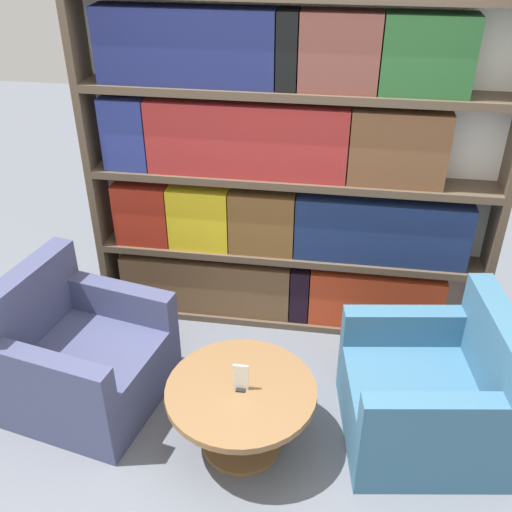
# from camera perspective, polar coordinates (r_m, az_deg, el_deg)

# --- Properties ---
(ground_plane) EXTENTS (14.00, 14.00, 0.00)m
(ground_plane) POSITION_cam_1_polar(r_m,az_deg,el_deg) (3.48, 0.26, -19.97)
(ground_plane) COLOR slate
(bookshelf) EXTENTS (2.69, 0.30, 2.25)m
(bookshelf) POSITION_cam_1_polar(r_m,az_deg,el_deg) (3.92, 2.73, 7.25)
(bookshelf) COLOR silver
(bookshelf) RESTS_ON ground_plane
(armchair_left) EXTENTS (0.99, 0.98, 0.85)m
(armchair_left) POSITION_cam_1_polar(r_m,az_deg,el_deg) (3.82, -16.37, -9.43)
(armchair_left) COLOR #42476B
(armchair_left) RESTS_ON ground_plane
(armchair_right) EXTENTS (0.95, 0.94, 0.85)m
(armchair_right) POSITION_cam_1_polar(r_m,az_deg,el_deg) (3.58, 16.20, -12.77)
(armchair_right) COLOR #386684
(armchair_right) RESTS_ON ground_plane
(coffee_table) EXTENTS (0.82, 0.82, 0.44)m
(coffee_table) POSITION_cam_1_polar(r_m,az_deg,el_deg) (3.37, -1.42, -14.03)
(coffee_table) COLOR brown
(coffee_table) RESTS_ON ground_plane
(table_sign) EXTENTS (0.08, 0.06, 0.16)m
(table_sign) POSITION_cam_1_polar(r_m,az_deg,el_deg) (3.24, -1.46, -11.62)
(table_sign) COLOR black
(table_sign) RESTS_ON coffee_table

